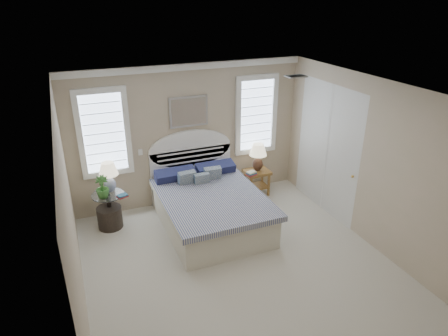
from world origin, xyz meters
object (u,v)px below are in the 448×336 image
(nightstand_right, at_px, (257,177))
(lamp_left, at_px, (109,174))
(bed, at_px, (209,204))
(lamp_right, at_px, (258,154))
(side_table_left, at_px, (109,206))
(floor_pot, at_px, (110,217))

(nightstand_right, height_order, lamp_left, lamp_left)
(bed, xyz_separation_m, lamp_right, (1.32, 0.72, 0.49))
(side_table_left, height_order, nightstand_right, side_table_left)
(lamp_left, xyz_separation_m, lamp_right, (2.91, 0.02, -0.09))
(bed, relative_size, lamp_right, 4.01)
(bed, bearing_deg, nightstand_right, 28.03)
(nightstand_right, xyz_separation_m, lamp_right, (0.02, 0.03, 0.49))
(bed, height_order, floor_pot, bed)
(floor_pot, xyz_separation_m, lamp_left, (0.09, 0.16, 0.77))
(bed, distance_m, lamp_right, 1.59)
(nightstand_right, relative_size, lamp_right, 0.93)
(floor_pot, bearing_deg, side_table_left, 66.95)
(lamp_left, bearing_deg, bed, -23.93)
(nightstand_right, relative_size, lamp_left, 0.97)
(side_table_left, xyz_separation_m, nightstand_right, (2.95, 0.10, -0.00))
(side_table_left, distance_m, nightstand_right, 2.95)
(bed, relative_size, side_table_left, 3.61)
(side_table_left, relative_size, nightstand_right, 1.19)
(side_table_left, bearing_deg, floor_pot, -113.05)
(bed, distance_m, lamp_left, 1.83)
(bed, height_order, side_table_left, bed)
(bed, height_order, nightstand_right, bed)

